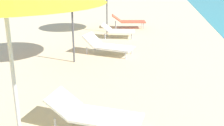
% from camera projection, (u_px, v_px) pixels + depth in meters
% --- Properties ---
extents(lounger_third_shoreside, '(1.59, 0.80, 0.51)m').
position_uv_depth(lounger_third_shoreside, '(93.00, 113.00, 4.48)').
color(lounger_third_shoreside, white).
rests_on(lounger_third_shoreside, ground).
extents(lounger_fourth_shoreside, '(1.61, 0.98, 0.58)m').
position_uv_depth(lounger_fourth_shoreside, '(108.00, 45.00, 8.49)').
color(lounger_fourth_shoreside, white).
rests_on(lounger_fourth_shoreside, ground).
extents(lounger_farthest_shoreside, '(1.57, 0.89, 0.59)m').
position_uv_depth(lounger_farthest_shoreside, '(128.00, 21.00, 12.39)').
color(lounger_farthest_shoreside, '#D8593F').
rests_on(lounger_farthest_shoreside, ground).
extents(lounger_farthest_inland, '(1.28, 0.75, 0.52)m').
position_uv_depth(lounger_farthest_inland, '(118.00, 30.00, 10.62)').
color(lounger_farthest_inland, white).
rests_on(lounger_farthest_inland, ground).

